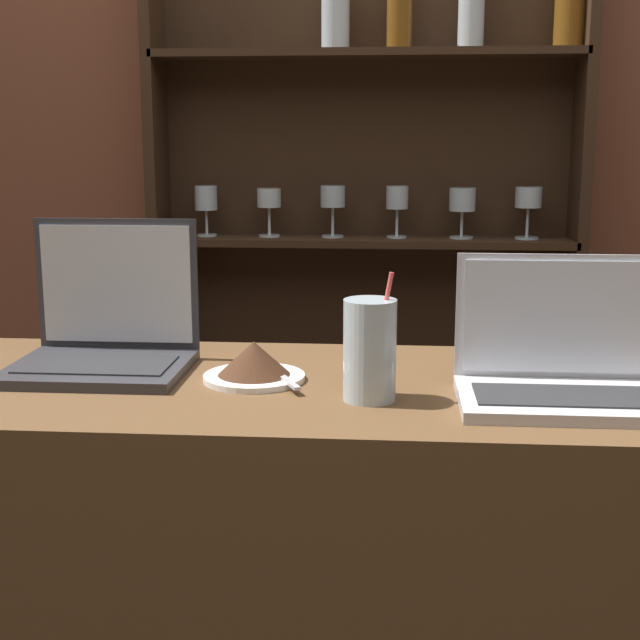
{
  "coord_description": "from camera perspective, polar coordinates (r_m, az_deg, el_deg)",
  "views": [
    {
      "loc": [
        0.13,
        -1.14,
        1.37
      ],
      "look_at": [
        0.02,
        0.31,
        1.07
      ],
      "focal_mm": 50.0,
      "sensor_mm": 36.0,
      "label": 1
    }
  ],
  "objects": [
    {
      "name": "laptop_near",
      "position": [
        1.61,
        -13.54,
        -1.02
      ],
      "size": [
        0.3,
        0.24,
        0.26
      ],
      "color": "#333338",
      "rests_on": "bar_counter"
    },
    {
      "name": "cake_plate",
      "position": [
        1.49,
        -4.23,
        -2.77
      ],
      "size": [
        0.17,
        0.18,
        0.07
      ],
      "color": "white",
      "rests_on": "bar_counter"
    },
    {
      "name": "water_glass",
      "position": [
        1.37,
        3.21,
        -1.93
      ],
      "size": [
        0.08,
        0.08,
        0.2
      ],
      "color": "silver",
      "rests_on": "bar_counter"
    },
    {
      "name": "back_wall",
      "position": [
        2.57,
        1.62,
        11.11
      ],
      "size": [
        7.0,
        0.06,
        2.7
      ],
      "color": "brown",
      "rests_on": "ground_plane"
    },
    {
      "name": "back_shelf",
      "position": [
        2.51,
        3.18,
        4.25
      ],
      "size": [
        1.18,
        0.18,
        1.99
      ],
      "color": "#332114",
      "rests_on": "ground_plane"
    },
    {
      "name": "laptop_far",
      "position": [
        1.42,
        15.18,
        -3.03
      ],
      "size": [
        0.32,
        0.21,
        0.22
      ],
      "color": "silver",
      "rests_on": "bar_counter"
    }
  ]
}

